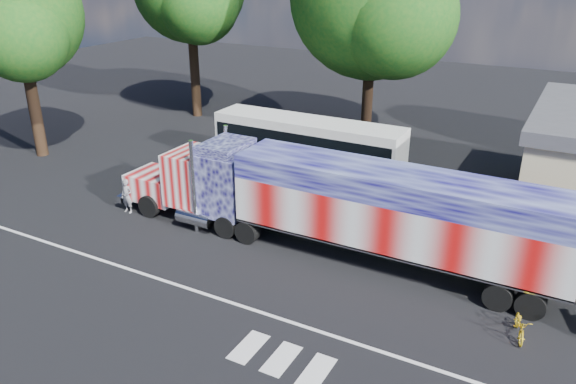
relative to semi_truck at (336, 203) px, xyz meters
The scene contains 7 objects.
ground 4.12m from the semi_truck, 139.76° to the right, with size 100.00×100.00×0.00m, color black.
lane_markings 6.47m from the semi_truck, 98.89° to the right, with size 30.00×2.67×0.01m.
semi_truck is the anchor object (origin of this frame).
coach_bus 9.13m from the semi_truck, 123.97° to the left, with size 10.90×2.54×3.17m.
woman 10.56m from the semi_truck, behind, with size 0.62×0.41×1.69m, color slate.
bicycle 8.18m from the semi_truck, 17.01° to the right, with size 0.54×1.56×0.82m, color gold.
tree_w_a 22.00m from the semi_truck, behind, with size 7.57×7.21×12.00m.
Camera 1 is at (10.83, -16.96, 11.55)m, focal length 35.00 mm.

